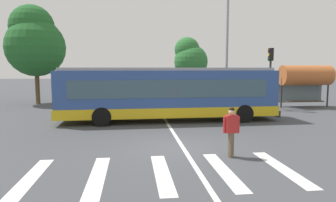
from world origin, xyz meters
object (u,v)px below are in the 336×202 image
Objects in this scene: traffic_light_far_corner at (270,69)px; background_tree_right at (190,58)px; background_tree_left at (35,41)px; parked_car_blue at (170,95)px; parked_car_charcoal at (137,96)px; twin_arm_street_lamp at (227,32)px; city_transit_bus at (168,93)px; pedestrian_crossing_street at (231,129)px; bus_stop_shelter at (306,76)px; parked_car_silver at (103,96)px.

background_tree_right is at bearing 106.81° from traffic_light_far_corner.
background_tree_left reaches higher than background_tree_right.
parked_car_blue is at bearing 146.27° from traffic_light_far_corner.
background_tree_left reaches higher than traffic_light_far_corner.
parked_car_charcoal is 1.02× the size of traffic_light_far_corner.
twin_arm_street_lamp is (7.07, -1.55, 5.05)m from parked_car_charcoal.
parked_car_charcoal is at bearing 167.64° from twin_arm_street_lamp.
twin_arm_street_lamp is (5.37, 6.00, 4.23)m from city_transit_bus.
parked_car_blue is at bearing 156.30° from twin_arm_street_lamp.
twin_arm_street_lamp reaches higher than pedestrian_crossing_street.
background_tree_left is at bearing 136.37° from city_transit_bus.
twin_arm_street_lamp is 1.15× the size of background_tree_left.
bus_stop_shelter is (10.03, 12.16, 1.45)m from pedestrian_crossing_street.
bus_stop_shelter is at bearing 21.07° from traffic_light_far_corner.
parked_car_blue is at bearing -9.14° from background_tree_left.
twin_arm_street_lamp is at bearing 48.20° from city_transit_bus.
pedestrian_crossing_street is 0.39× the size of traffic_light_far_corner.
background_tree_left is at bearing 158.87° from parked_car_silver.
pedestrian_crossing_street is 15.85m from parked_car_silver.
parked_car_charcoal is at bearing 156.49° from traffic_light_far_corner.
background_tree_right is at bearing 52.55° from parked_car_charcoal.
parked_car_blue is 0.56× the size of background_tree_left.
pedestrian_crossing_street is at bearing -78.69° from parked_car_charcoal.
background_tree_left is (-8.45, 2.13, 4.51)m from parked_car_charcoal.
traffic_light_far_corner is (6.48, 10.80, 2.03)m from pedestrian_crossing_street.
pedestrian_crossing_street is 15.21m from parked_car_charcoal.
parked_car_silver is 1.01× the size of parked_car_blue.
traffic_light_far_corner is at bearing -46.98° from twin_arm_street_lamp.
city_transit_bus is at bearing -156.12° from traffic_light_far_corner.
parked_car_silver is 1.02× the size of parked_car_charcoal.
pedestrian_crossing_street is at bearing -56.14° from background_tree_left.
parked_car_silver is 0.49× the size of twin_arm_street_lamp.
city_transit_bus is 16.01m from background_tree_right.
background_tree_right is (4.19, 15.25, 2.52)m from city_transit_bus.
background_tree_right reaches higher than city_transit_bus.
pedestrian_crossing_street is at bearing -129.51° from bus_stop_shelter.
bus_stop_shelter reaches higher than parked_car_blue.
city_transit_bus is 2.68× the size of parked_car_silver.
pedestrian_crossing_street is (1.28, -7.36, -0.62)m from city_transit_bus.
twin_arm_street_lamp is (4.23, -1.86, 5.05)m from parked_car_blue.
pedestrian_crossing_street is 0.43× the size of bus_stop_shelter.
parked_car_silver is at bearing 120.43° from city_transit_bus.
twin_arm_street_lamp is (-5.94, 1.20, 3.40)m from bus_stop_shelter.
traffic_light_far_corner is 0.70× the size of background_tree_right.
parked_car_charcoal is 10.56m from traffic_light_far_corner.
bus_stop_shelter is (11.31, 4.80, 0.83)m from city_transit_bus.
background_tree_left is 15.43m from background_tree_right.
background_tree_left reaches higher than parked_car_blue.
parked_car_blue is (5.51, 0.42, 0.00)m from parked_car_silver.
background_tree_left is at bearing 123.86° from pedestrian_crossing_street.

